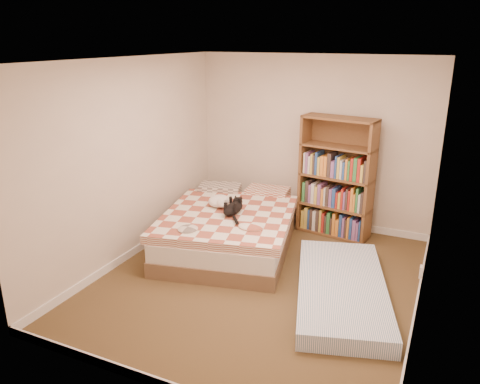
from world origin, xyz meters
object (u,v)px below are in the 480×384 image
at_px(white_dog, 219,201).
at_px(bookshelf, 335,194).
at_px(black_cat, 234,208).
at_px(bed, 232,227).
at_px(floor_mattress, 341,289).

bearing_deg(white_dog, bookshelf, 40.40).
bearing_deg(black_cat, white_dog, 145.67).
bearing_deg(bed, bookshelf, 28.42).
distance_m(bookshelf, floor_mattress, 1.84).
xyz_separation_m(bookshelf, floor_mattress, (0.52, -1.69, -0.51)).
bearing_deg(white_dog, black_cat, -19.90).
distance_m(bed, bookshelf, 1.56).
bearing_deg(black_cat, bed, 118.88).
xyz_separation_m(bed, bookshelf, (1.16, 0.99, 0.33)).
height_order(bed, floor_mattress, bed).
relative_size(black_cat, white_dog, 2.12).
distance_m(bed, black_cat, 0.37).
bearing_deg(white_dog, floor_mattress, -16.75).
distance_m(bed, floor_mattress, 1.82).
relative_size(floor_mattress, white_dog, 6.09).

